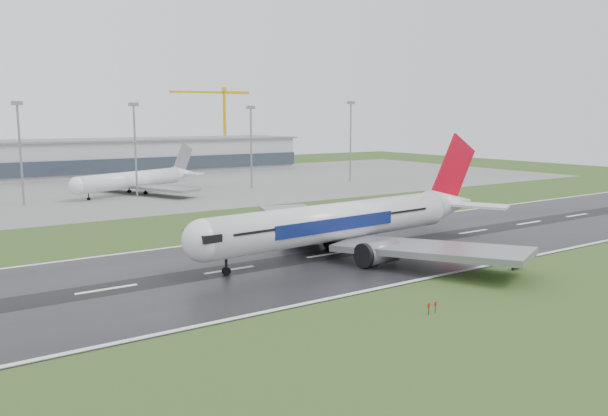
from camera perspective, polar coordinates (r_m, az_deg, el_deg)
ground at (r=98.59m, az=-7.24°, el=-6.02°), size 520.00×520.00×0.00m
runway at (r=98.57m, az=-7.24°, el=-5.99°), size 400.00×45.00×0.10m
apron at (r=216.13m, az=-22.27°, el=1.41°), size 400.00×130.00×0.08m
terminal at (r=274.32m, az=-24.92°, el=4.22°), size 240.00×36.00×15.00m
main_airliner at (r=109.92m, az=4.93°, el=1.08°), size 74.53×71.44×20.65m
parked_airliner at (r=202.73m, az=-16.02°, el=3.50°), size 68.12×66.23×15.51m
tower_crane at (r=318.19m, az=-7.68°, el=7.84°), size 41.18×12.00×41.51m
runway_sign at (r=104.10m, az=19.88°, el=-5.39°), size 2.31×0.51×1.04m
floodmast_2 at (r=187.64m, az=-25.76°, el=4.57°), size 0.64×0.64×28.58m
floodmast_3 at (r=195.13m, az=-16.01°, el=5.23°), size 0.64×0.64×28.69m
floodmast_4 at (r=211.71m, az=-5.13°, el=5.70°), size 0.64×0.64×28.16m
floodmast_5 at (r=236.57m, az=4.53°, el=6.30°), size 0.64×0.64×30.48m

